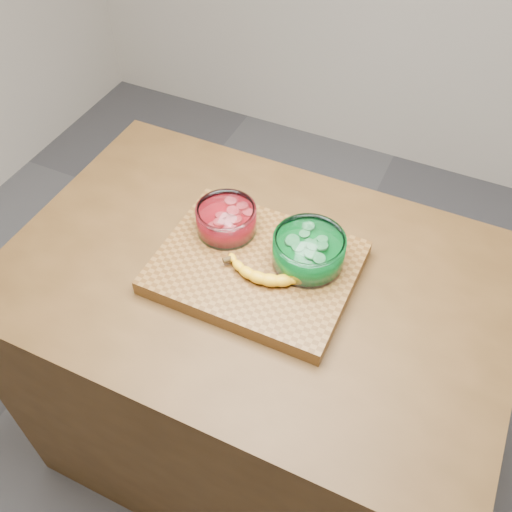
% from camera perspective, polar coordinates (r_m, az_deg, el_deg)
% --- Properties ---
extents(ground, '(3.50, 3.50, 0.00)m').
position_cam_1_polar(ground, '(2.11, 0.00, -17.62)').
color(ground, '#4F4F53').
rests_on(ground, ground).
extents(counter, '(1.20, 0.80, 0.90)m').
position_cam_1_polar(counter, '(1.71, 0.00, -11.44)').
color(counter, '#4E3317').
rests_on(counter, ground).
extents(cutting_board, '(0.45, 0.35, 0.04)m').
position_cam_1_polar(cutting_board, '(1.33, 0.00, -1.15)').
color(cutting_board, brown).
rests_on(cutting_board, counter).
extents(bowl_red, '(0.14, 0.14, 0.07)m').
position_cam_1_polar(bowl_red, '(1.36, -2.99, 3.67)').
color(bowl_red, white).
rests_on(bowl_red, cutting_board).
extents(bowl_green, '(0.16, 0.16, 0.08)m').
position_cam_1_polar(bowl_green, '(1.29, 5.29, 0.52)').
color(bowl_green, white).
rests_on(bowl_green, cutting_board).
extents(banana, '(0.23, 0.13, 0.03)m').
position_cam_1_polar(banana, '(1.28, 1.50, -1.09)').
color(banana, '#F1B015').
rests_on(banana, cutting_board).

